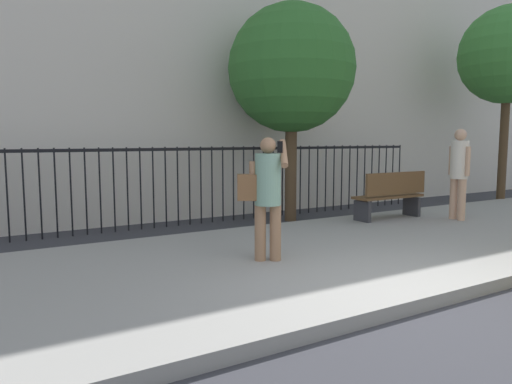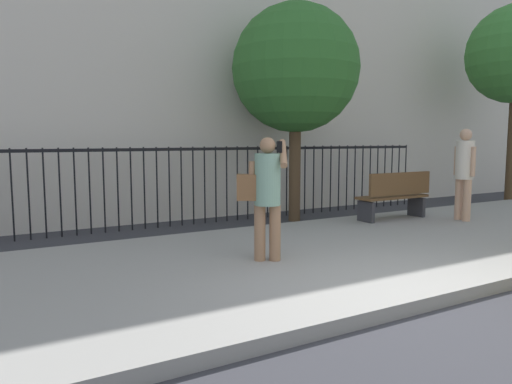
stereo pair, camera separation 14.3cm
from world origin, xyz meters
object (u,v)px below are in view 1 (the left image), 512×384
object	(u,v)px
pedestrian_on_phone	(266,190)
street_tree_near	(508,56)
street_bench	(391,194)
street_tree_mid	(292,69)
pedestrian_walking	(459,168)

from	to	relation	value
pedestrian_on_phone	street_tree_near	bearing A→B (deg)	14.51
street_bench	street_tree_near	bearing A→B (deg)	9.45
street_tree_near	street_bench	bearing A→B (deg)	-170.55
pedestrian_on_phone	street_tree_mid	bearing A→B (deg)	49.95
pedestrian_walking	street_tree_mid	size ratio (longest dim) A/B	0.40
pedestrian_walking	street_tree_near	world-z (taller)	street_tree_near
pedestrian_walking	street_tree_near	bearing A→B (deg)	21.43
street_tree_near	street_tree_mid	size ratio (longest dim) A/B	1.15
street_bench	street_tree_near	distance (m)	6.16
street_bench	pedestrian_on_phone	bearing A→B (deg)	-159.21
street_tree_near	street_tree_mid	world-z (taller)	street_tree_near
pedestrian_on_phone	street_bench	size ratio (longest dim) A/B	1.01
pedestrian_walking	street_bench	size ratio (longest dim) A/B	1.13
pedestrian_walking	street_tree_near	size ratio (longest dim) A/B	0.34
pedestrian_on_phone	pedestrian_walking	world-z (taller)	pedestrian_walking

